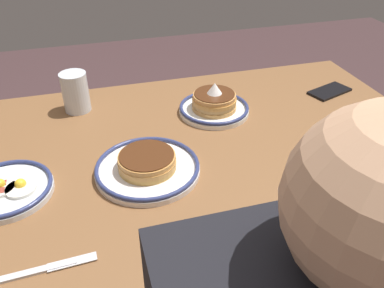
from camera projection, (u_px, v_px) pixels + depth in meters
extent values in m
cube|color=brown|center=(188.00, 158.00, 1.05)|extent=(1.41, 0.89, 0.04)
cylinder|color=brown|center=(304.00, 158.00, 1.66)|extent=(0.07, 0.07, 0.68)
cylinder|color=white|center=(7.00, 191.00, 0.89)|extent=(0.21, 0.21, 0.01)
torus|color=navy|center=(6.00, 187.00, 0.89)|extent=(0.20, 0.20, 0.01)
cylinder|color=white|center=(21.00, 189.00, 0.88)|extent=(0.07, 0.07, 0.01)
sphere|color=yellow|center=(21.00, 184.00, 0.89)|extent=(0.03, 0.03, 0.03)
cylinder|color=white|center=(0.00, 188.00, 0.88)|extent=(0.07, 0.07, 0.01)
sphere|color=yellow|center=(0.00, 184.00, 0.89)|extent=(0.03, 0.03, 0.03)
cylinder|color=white|center=(214.00, 110.00, 1.20)|extent=(0.21, 0.21, 0.01)
torus|color=navy|center=(214.00, 107.00, 1.20)|extent=(0.21, 0.21, 0.01)
cylinder|color=#D29349|center=(214.00, 107.00, 1.20)|extent=(0.13, 0.13, 0.01)
cylinder|color=tan|center=(214.00, 103.00, 1.19)|extent=(0.13, 0.13, 0.01)
cylinder|color=gold|center=(214.00, 100.00, 1.18)|extent=(0.13, 0.13, 0.01)
cylinder|color=tan|center=(214.00, 96.00, 1.18)|extent=(0.13, 0.13, 0.01)
cylinder|color=#4C2814|center=(214.00, 94.00, 1.17)|extent=(0.12, 0.12, 0.00)
cone|color=white|center=(215.00, 88.00, 1.16)|extent=(0.04, 0.04, 0.03)
cylinder|color=white|center=(148.00, 170.00, 0.96)|extent=(0.25, 0.25, 0.01)
torus|color=navy|center=(147.00, 166.00, 0.95)|extent=(0.25, 0.25, 0.01)
cylinder|color=gold|center=(147.00, 166.00, 0.95)|extent=(0.14, 0.14, 0.01)
cylinder|color=gold|center=(147.00, 162.00, 0.94)|extent=(0.14, 0.14, 0.01)
cylinder|color=#D59348|center=(147.00, 158.00, 0.94)|extent=(0.14, 0.14, 0.01)
cylinder|color=#4C2814|center=(147.00, 155.00, 0.93)|extent=(0.13, 0.13, 0.00)
cylinder|color=silver|center=(355.00, 139.00, 1.07)|extent=(0.21, 0.21, 0.01)
torus|color=navy|center=(356.00, 135.00, 1.07)|extent=(0.21, 0.21, 0.01)
cube|color=#D9A252|center=(357.00, 129.00, 1.08)|extent=(0.10, 0.06, 0.02)
ellipsoid|color=brown|center=(353.00, 137.00, 1.04)|extent=(0.04, 0.03, 0.03)
ellipsoid|color=brown|center=(352.00, 139.00, 1.04)|extent=(0.03, 0.03, 0.03)
ellipsoid|color=brown|center=(348.00, 137.00, 1.03)|extent=(0.05, 0.04, 0.04)
cylinder|color=silver|center=(75.00, 92.00, 1.19)|extent=(0.08, 0.08, 0.12)
cylinder|color=black|center=(76.00, 97.00, 1.20)|extent=(0.07, 0.07, 0.08)
cube|color=black|center=(329.00, 91.00, 1.32)|extent=(0.16, 0.11, 0.01)
cube|color=silver|center=(28.00, 273.00, 0.71)|extent=(0.17, 0.02, 0.01)
cube|color=silver|center=(72.00, 262.00, 0.73)|extent=(0.09, 0.02, 0.00)
cylinder|color=#D8AD81|center=(271.00, 278.00, 0.66)|extent=(0.07, 0.07, 0.26)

